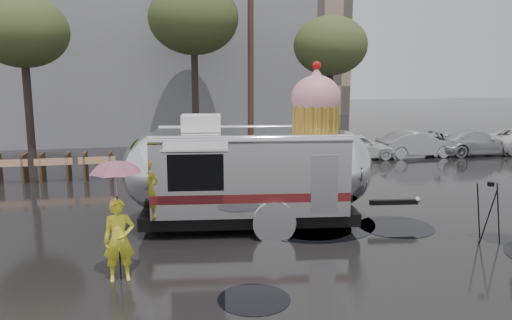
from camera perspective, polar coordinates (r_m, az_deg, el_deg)
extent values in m
plane|color=black|center=(10.01, 0.66, -12.95)|extent=(120.00, 120.00, 0.00)
cylinder|color=black|center=(13.37, 15.68, -7.34)|extent=(1.92, 1.92, 0.01)
cylinder|color=black|center=(12.84, 6.46, -7.74)|extent=(1.97, 1.97, 0.01)
cylinder|color=black|center=(13.35, 6.05, -7.03)|extent=(3.45, 3.45, 0.01)
cylinder|color=black|center=(9.02, -0.24, -15.61)|extent=(1.28, 1.28, 0.01)
cube|color=slate|center=(33.17, -15.55, 14.12)|extent=(22.00, 12.00, 13.00)
cylinder|color=#473323|center=(23.44, -0.62, 11.45)|extent=(0.28, 0.28, 9.00)
cylinder|color=#382D26|center=(22.60, -24.63, 6.61)|extent=(0.32, 0.32, 5.85)
ellipsoid|color=#384423|center=(22.64, -25.11, 13.18)|extent=(3.64, 3.64, 2.86)
cylinder|color=#382D26|center=(24.09, -6.99, 8.66)|extent=(0.32, 0.32, 6.75)
ellipsoid|color=#384423|center=(24.21, -7.14, 15.77)|extent=(4.20, 4.20, 3.30)
cylinder|color=#382D26|center=(23.43, 8.36, 6.94)|extent=(0.32, 0.32, 5.40)
ellipsoid|color=#384423|center=(23.43, 8.51, 12.81)|extent=(3.36, 3.36, 2.64)
cube|color=#473323|center=(19.86, -24.90, -0.81)|extent=(0.08, 0.80, 1.00)
cube|color=#E5590C|center=(19.57, -26.48, -0.34)|extent=(1.30, 0.04, 0.25)
cube|color=#473323|center=(19.73, -23.20, -0.76)|extent=(0.08, 0.80, 1.00)
cube|color=#473323|center=(19.56, -20.62, -0.67)|extent=(0.08, 0.80, 1.00)
cube|color=#E5590C|center=(19.23, -22.16, -0.19)|extent=(1.30, 0.04, 0.25)
cube|color=#473323|center=(19.48, -18.88, -0.62)|extent=(0.08, 0.80, 1.00)
cube|color=#473323|center=(19.38, -16.25, -0.53)|extent=(0.08, 0.80, 1.00)
cube|color=#E5590C|center=(19.01, -17.72, -0.04)|extent=(1.30, 0.04, 0.25)
imported|color=silver|center=(23.06, 11.42, 1.81)|extent=(4.00, 1.80, 1.40)
imported|color=#B2B2B7|center=(24.38, 17.93, 1.95)|extent=(4.00, 1.80, 1.40)
imported|color=#B2B2B7|center=(25.98, 23.71, 2.11)|extent=(4.20, 1.80, 1.44)
cube|color=silver|center=(12.67, -0.89, -0.98)|extent=(4.96, 3.01, 1.92)
ellipsoid|color=silver|center=(13.02, 9.47, -0.82)|extent=(1.89, 2.63, 1.92)
ellipsoid|color=silver|center=(12.74, -11.47, -1.12)|extent=(1.89, 2.63, 1.92)
cube|color=black|center=(12.93, -0.87, -5.85)|extent=(5.55, 2.78, 0.32)
cylinder|color=black|center=(11.92, 2.03, -7.23)|extent=(0.77, 0.33, 0.75)
cylinder|color=black|center=(14.02, 1.03, -4.59)|extent=(0.77, 0.33, 0.75)
cylinder|color=silver|center=(11.77, 2.12, -7.20)|extent=(1.03, 0.23, 1.02)
cube|color=black|center=(13.66, 15.46, -4.66)|extent=(1.28, 0.29, 0.13)
sphere|color=silver|center=(13.87, 17.96, -4.34)|extent=(0.19, 0.19, 0.17)
cylinder|color=black|center=(13.18, -15.45, -6.39)|extent=(0.12, 0.12, 0.53)
cube|color=#571517|center=(11.58, -0.50, -4.46)|extent=(4.66, 0.61, 0.21)
cube|color=#571517|center=(13.96, -1.19, -1.96)|extent=(4.66, 0.61, 0.21)
cube|color=black|center=(11.41, -6.92, -1.46)|extent=(1.27, 0.19, 0.85)
cube|color=#ABA5A0|center=(11.07, -7.04, 0.99)|extent=(1.55, 0.71, 0.15)
cube|color=silver|center=(11.73, 7.84, -2.76)|extent=(0.64, 0.11, 1.39)
cube|color=white|center=(12.48, -6.29, 4.24)|extent=(1.04, 0.81, 0.40)
cylinder|color=gold|center=(12.71, 6.82, 4.81)|extent=(1.24, 1.24, 0.64)
ellipsoid|color=pink|center=(12.67, 6.87, 7.11)|extent=(1.38, 1.38, 1.11)
cone|color=pink|center=(12.66, 6.92, 9.62)|extent=(0.59, 0.59, 0.43)
sphere|color=red|center=(12.66, 6.94, 10.68)|extent=(0.24, 0.24, 0.21)
imported|color=yellow|center=(9.83, -15.38, -8.81)|extent=(0.61, 0.44, 1.59)
imported|color=pink|center=(9.53, -15.70, -2.22)|extent=(1.17, 1.17, 0.80)
cylinder|color=black|center=(9.82, -15.39, -8.64)|extent=(0.02, 0.02, 1.65)
cylinder|color=black|center=(12.91, 25.95, -5.50)|extent=(0.06, 0.32, 1.38)
cylinder|color=black|center=(12.90, 24.08, -5.37)|extent=(0.29, 0.15, 1.38)
cylinder|color=black|center=(12.55, 25.03, -5.85)|extent=(0.26, 0.20, 1.38)
cube|color=black|center=(12.63, 25.25, -2.51)|extent=(0.13, 0.11, 0.10)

